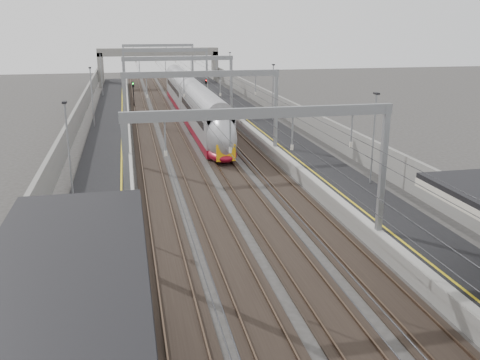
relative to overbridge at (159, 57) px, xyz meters
name	(u,v)px	position (x,y,z in m)	size (l,w,h in m)	color
platform_left	(108,152)	(-8.00, -55.00, -4.81)	(4.00, 120.00, 1.00)	black
platform_right	(284,144)	(8.00, -55.00, -4.81)	(4.00, 120.00, 1.00)	black
tracks	(199,153)	(0.00, -55.00, -5.26)	(11.40, 140.00, 0.20)	black
overhead_line	(189,78)	(0.00, -48.38, 0.83)	(13.00, 140.00, 6.60)	gray
overbridge	(159,57)	(0.00, 0.00, 0.00)	(22.00, 2.20, 6.90)	gray
wall_left	(69,141)	(-11.20, -55.00, -3.71)	(0.30, 120.00, 3.20)	gray
wall_right	(317,131)	(11.20, -55.00, -3.71)	(0.30, 120.00, 3.20)	gray
train	(193,105)	(1.50, -39.09, -3.35)	(2.52, 45.84, 3.98)	maroon
signal_green	(133,90)	(-5.20, -25.50, -2.89)	(0.32, 0.32, 3.48)	black
signal_red_near	(201,95)	(3.20, -33.67, -2.89)	(0.32, 0.32, 3.48)	black
signal_red_far	(206,86)	(5.40, -23.19, -2.89)	(0.32, 0.32, 3.48)	black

